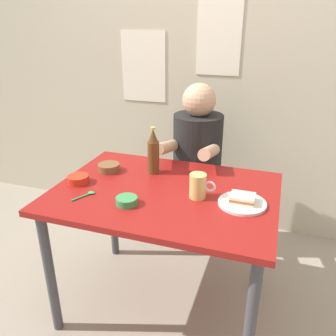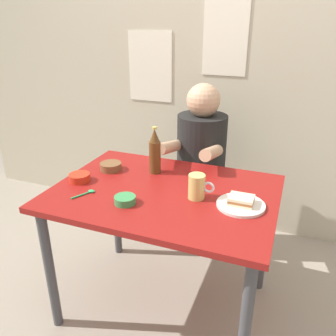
{
  "view_description": "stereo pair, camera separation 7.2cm",
  "coord_description": "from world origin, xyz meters",
  "px_view_note": "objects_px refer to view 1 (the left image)",
  "views": [
    {
      "loc": [
        0.5,
        -1.44,
        1.52
      ],
      "look_at": [
        0.0,
        0.05,
        0.84
      ],
      "focal_mm": 36.61,
      "sensor_mm": 36.0,
      "label": 1
    },
    {
      "loc": [
        0.57,
        -1.41,
        1.52
      ],
      "look_at": [
        0.0,
        0.05,
        0.84
      ],
      "focal_mm": 36.61,
      "sensor_mm": 36.0,
      "label": 2
    }
  ],
  "objects_px": {
    "person_seated": "(197,146)",
    "sandwich": "(243,198)",
    "beer_mug": "(198,186)",
    "dining_table": "(165,207)",
    "beer_bottle": "(153,153)",
    "plate_orange": "(242,203)",
    "condiment_bowl_brown": "(109,167)",
    "stool": "(196,201)"
  },
  "relations": [
    {
      "from": "person_seated",
      "to": "plate_orange",
      "type": "bearing_deg",
      "value": -59.81
    },
    {
      "from": "plate_orange",
      "to": "condiment_bowl_brown",
      "type": "relative_size",
      "value": 1.83
    },
    {
      "from": "sandwich",
      "to": "beer_mug",
      "type": "bearing_deg",
      "value": 178.76
    },
    {
      "from": "sandwich",
      "to": "person_seated",
      "type": "bearing_deg",
      "value": 120.19
    },
    {
      "from": "stool",
      "to": "condiment_bowl_brown",
      "type": "xyz_separation_m",
      "value": [
        -0.39,
        -0.51,
        0.41
      ]
    },
    {
      "from": "person_seated",
      "to": "sandwich",
      "type": "relative_size",
      "value": 6.54
    },
    {
      "from": "beer_mug",
      "to": "condiment_bowl_brown",
      "type": "distance_m",
      "value": 0.57
    },
    {
      "from": "dining_table",
      "to": "beer_mug",
      "type": "xyz_separation_m",
      "value": [
        0.17,
        -0.02,
        0.15
      ]
    },
    {
      "from": "dining_table",
      "to": "condiment_bowl_brown",
      "type": "xyz_separation_m",
      "value": [
        -0.38,
        0.12,
        0.12
      ]
    },
    {
      "from": "plate_orange",
      "to": "beer_bottle",
      "type": "distance_m",
      "value": 0.57
    },
    {
      "from": "dining_table",
      "to": "plate_orange",
      "type": "bearing_deg",
      "value": -3.71
    },
    {
      "from": "person_seated",
      "to": "beer_bottle",
      "type": "relative_size",
      "value": 2.75
    },
    {
      "from": "person_seated",
      "to": "stool",
      "type": "bearing_deg",
      "value": 90.0
    },
    {
      "from": "stool",
      "to": "person_seated",
      "type": "height_order",
      "value": "person_seated"
    },
    {
      "from": "dining_table",
      "to": "condiment_bowl_brown",
      "type": "height_order",
      "value": "condiment_bowl_brown"
    },
    {
      "from": "dining_table",
      "to": "stool",
      "type": "bearing_deg",
      "value": 89.14
    },
    {
      "from": "dining_table",
      "to": "plate_orange",
      "type": "relative_size",
      "value": 5.0
    },
    {
      "from": "stool",
      "to": "beer_bottle",
      "type": "bearing_deg",
      "value": -107.37
    },
    {
      "from": "dining_table",
      "to": "plate_orange",
      "type": "xyz_separation_m",
      "value": [
        0.38,
        -0.02,
        0.1
      ]
    },
    {
      "from": "plate_orange",
      "to": "beer_mug",
      "type": "bearing_deg",
      "value": 178.76
    },
    {
      "from": "stool",
      "to": "sandwich",
      "type": "distance_m",
      "value": 0.87
    },
    {
      "from": "sandwich",
      "to": "beer_bottle",
      "type": "relative_size",
      "value": 0.42
    },
    {
      "from": "person_seated",
      "to": "condiment_bowl_brown",
      "type": "xyz_separation_m",
      "value": [
        -0.39,
        -0.49,
        -0.0
      ]
    },
    {
      "from": "person_seated",
      "to": "plate_orange",
      "type": "relative_size",
      "value": 3.27
    },
    {
      "from": "stool",
      "to": "beer_bottle",
      "type": "relative_size",
      "value": 1.72
    },
    {
      "from": "stool",
      "to": "plate_orange",
      "type": "distance_m",
      "value": 0.85
    },
    {
      "from": "dining_table",
      "to": "stool",
      "type": "relative_size",
      "value": 2.44
    },
    {
      "from": "plate_orange",
      "to": "beer_bottle",
      "type": "height_order",
      "value": "beer_bottle"
    },
    {
      "from": "person_seated",
      "to": "plate_orange",
      "type": "distance_m",
      "value": 0.74
    },
    {
      "from": "stool",
      "to": "beer_mug",
      "type": "bearing_deg",
      "value": -75.76
    },
    {
      "from": "person_seated",
      "to": "beer_mug",
      "type": "height_order",
      "value": "person_seated"
    },
    {
      "from": "sandwich",
      "to": "condiment_bowl_brown",
      "type": "relative_size",
      "value": 0.92
    },
    {
      "from": "person_seated",
      "to": "sandwich",
      "type": "xyz_separation_m",
      "value": [
        0.37,
        -0.64,
        0.01
      ]
    },
    {
      "from": "person_seated",
      "to": "plate_orange",
      "type": "xyz_separation_m",
      "value": [
        0.37,
        -0.64,
        -0.02
      ]
    },
    {
      "from": "person_seated",
      "to": "sandwich",
      "type": "height_order",
      "value": "person_seated"
    },
    {
      "from": "dining_table",
      "to": "sandwich",
      "type": "xyz_separation_m",
      "value": [
        0.38,
        -0.02,
        0.13
      ]
    },
    {
      "from": "plate_orange",
      "to": "beer_bottle",
      "type": "relative_size",
      "value": 0.84
    },
    {
      "from": "stool",
      "to": "condiment_bowl_brown",
      "type": "bearing_deg",
      "value": -127.32
    },
    {
      "from": "dining_table",
      "to": "person_seated",
      "type": "distance_m",
      "value": 0.63
    },
    {
      "from": "dining_table",
      "to": "person_seated",
      "type": "height_order",
      "value": "person_seated"
    },
    {
      "from": "stool",
      "to": "condiment_bowl_brown",
      "type": "distance_m",
      "value": 0.76
    },
    {
      "from": "plate_orange",
      "to": "sandwich",
      "type": "relative_size",
      "value": 2.0
    }
  ]
}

